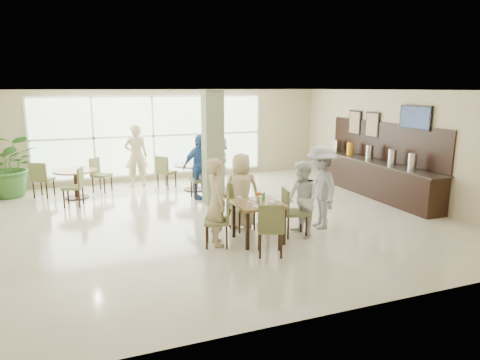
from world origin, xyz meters
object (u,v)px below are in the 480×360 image
object	(u,v)px
round_table_left	(75,177)
adult_a	(199,167)
teen_far	(241,191)
adult_b	(220,163)
teen_standing	(320,187)
adult_standing	(136,156)
main_table	(258,208)
buffet_counter	(373,175)
teen_right	(302,199)
teen_left	(217,202)
potted_plant	(10,166)
round_table_right	(194,170)

from	to	relation	value
round_table_left	adult_a	xyz separation A→B (m)	(3.03, -1.19, 0.27)
teen_far	adult_b	distance (m)	3.54
teen_standing	adult_standing	distance (m)	6.01
main_table	teen_standing	bearing A→B (deg)	10.90
buffet_counter	teen_right	distance (m)	4.11
teen_standing	adult_a	distance (m)	3.61
teen_standing	adult_b	size ratio (longest dim) A/B	1.14
teen_far	teen_left	bearing A→B (deg)	55.00
main_table	teen_right	size ratio (longest dim) A/B	0.58
adult_a	adult_b	xyz separation A→B (m)	(0.84, 0.86, -0.09)
round_table_left	buffet_counter	size ratio (longest dim) A/B	0.23
adult_standing	adult_a	bearing A→B (deg)	126.84
teen_left	adult_a	distance (m)	3.44
teen_standing	potted_plant	bearing A→B (deg)	-122.74
main_table	adult_a	distance (m)	3.50
buffet_counter	adult_a	distance (m)	4.68
adult_b	round_table_left	bearing A→B (deg)	-75.70
round_table_left	round_table_right	bearing A→B (deg)	-3.95
teen_far	adult_b	xyz separation A→B (m)	(0.68, 3.47, -0.03)
adult_b	adult_standing	xyz separation A→B (m)	(-2.19, 1.13, 0.16)
buffet_counter	adult_standing	bearing A→B (deg)	150.51
round_table_left	teen_left	size ratio (longest dim) A/B	0.67
main_table	potted_plant	bearing A→B (deg)	131.35
teen_far	main_table	bearing A→B (deg)	100.35
teen_standing	adult_standing	size ratio (longest dim) A/B	0.94
main_table	round_table_right	xyz separation A→B (m)	(-0.06, 4.46, -0.06)
teen_left	teen_far	world-z (taller)	teen_left
buffet_counter	potted_plant	distance (m)	9.67
round_table_left	buffet_counter	world-z (taller)	buffet_counter
adult_a	adult_standing	world-z (taller)	adult_standing
teen_left	teen_standing	xyz separation A→B (m)	(2.29, 0.18, 0.04)
buffet_counter	adult_standing	size ratio (longest dim) A/B	2.58
main_table	adult_a	world-z (taller)	adult_a
teen_left	potted_plant	bearing A→B (deg)	39.94
teen_left	round_table_right	bearing A→B (deg)	-6.39
potted_plant	teen_standing	bearing A→B (deg)	-39.29
round_table_right	adult_standing	world-z (taller)	adult_standing
teen_standing	round_table_right	bearing A→B (deg)	-152.86
adult_a	teen_standing	bearing A→B (deg)	-80.99
main_table	teen_far	xyz separation A→B (m)	(-0.00, 0.88, 0.14)
potted_plant	adult_b	xyz separation A→B (m)	(5.46, -1.09, -0.08)
round_table_right	teen_left	xyz separation A→B (m)	(-0.72, -4.35, 0.23)
teen_left	round_table_left	bearing A→B (deg)	30.92
potted_plant	teen_standing	xyz separation A→B (m)	(6.29, -5.15, 0.02)
main_table	adult_standing	size ratio (longest dim) A/B	0.47
round_table_right	teen_left	distance (m)	4.42
teen_left	teen_right	world-z (taller)	teen_left
adult_a	adult_standing	xyz separation A→B (m)	(-1.35, 1.99, 0.07)
teen_far	adult_b	size ratio (longest dim) A/B	1.03
potted_plant	teen_standing	world-z (taller)	teen_standing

